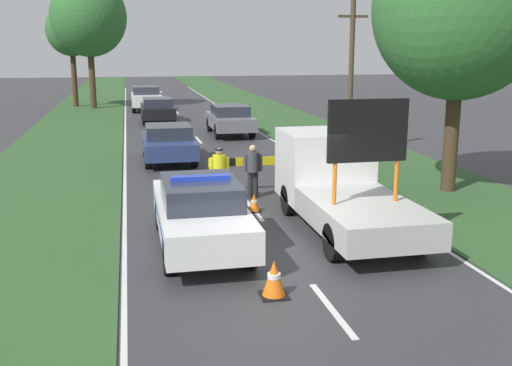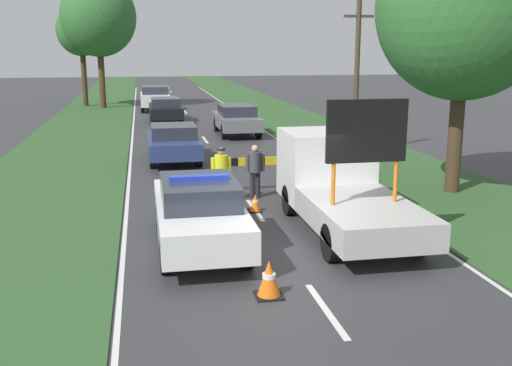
{
  "view_description": "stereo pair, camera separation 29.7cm",
  "coord_description": "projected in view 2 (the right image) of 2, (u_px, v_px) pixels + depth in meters",
  "views": [
    {
      "loc": [
        -3.16,
        -11.36,
        4.26
      ],
      "look_at": [
        -0.27,
        2.23,
        1.1
      ],
      "focal_mm": 42.0,
      "sensor_mm": 36.0,
      "label": 1
    },
    {
      "loc": [
        -2.87,
        -11.42,
        4.26
      ],
      "look_at": [
        -0.27,
        2.23,
        1.1
      ],
      "focal_mm": 42.0,
      "sensor_mm": 36.0,
      "label": 2
    }
  ],
  "objects": [
    {
      "name": "ground_plane",
      "position": [
        289.0,
        257.0,
        12.41
      ],
      "size": [
        160.0,
        160.0,
        0.0
      ],
      "primitive_type": "plane",
      "color": "#333335"
    },
    {
      "name": "grass_verge_right",
      "position": [
        306.0,
        127.0,
        32.64
      ],
      "size": [
        4.86,
        120.0,
        0.03
      ],
      "color": "#2D5128",
      "rests_on": "ground"
    },
    {
      "name": "lane_markings",
      "position": [
        199.0,
        131.0,
        31.1
      ],
      "size": [
        6.87,
        72.07,
        0.01
      ],
      "color": "silver",
      "rests_on": "ground"
    },
    {
      "name": "roadside_tree_near_left",
      "position": [
        98.0,
        17.0,
        41.48
      ],
      "size": [
        5.2,
        5.2,
        9.05
      ],
      "color": "#42301E",
      "rests_on": "ground"
    },
    {
      "name": "police_car",
      "position": [
        199.0,
        211.0,
        12.93
      ],
      "size": [
        1.8,
        4.86,
        1.62
      ],
      "rotation": [
        0.0,
        0.0,
        0.04
      ],
      "color": "white",
      "rests_on": "ground"
    },
    {
      "name": "pedestrian_civilian",
      "position": [
        255.0,
        167.0,
        17.12
      ],
      "size": [
        0.56,
        0.35,
        1.55
      ],
      "rotation": [
        0.0,
        0.0,
        0.18
      ],
      "color": "#232326",
      "rests_on": "ground"
    },
    {
      "name": "traffic_cone_centre_front",
      "position": [
        295.0,
        179.0,
        18.65
      ],
      "size": [
        0.37,
        0.37,
        0.52
      ],
      "color": "black",
      "rests_on": "ground"
    },
    {
      "name": "police_officer",
      "position": [
        221.0,
        170.0,
        16.59
      ],
      "size": [
        0.56,
        0.36,
        1.56
      ],
      "rotation": [
        0.0,
        0.0,
        3.24
      ],
      "color": "#191E38",
      "rests_on": "ground"
    },
    {
      "name": "traffic_cone_near_truck",
      "position": [
        255.0,
        203.0,
        15.81
      ],
      "size": [
        0.35,
        0.35,
        0.48
      ],
      "color": "black",
      "rests_on": "ground"
    },
    {
      "name": "utility_pole",
      "position": [
        357.0,
        77.0,
        23.44
      ],
      "size": [
        1.2,
        0.2,
        6.02
      ],
      "color": "#473828",
      "rests_on": "ground"
    },
    {
      "name": "queued_car_van_white",
      "position": [
        155.0,
        98.0,
        41.16
      ],
      "size": [
        1.95,
        4.38,
        1.66
      ],
      "rotation": [
        0.0,
        0.0,
        3.14
      ],
      "color": "silver",
      "rests_on": "ground"
    },
    {
      "name": "work_truck",
      "position": [
        339.0,
        183.0,
        14.47
      ],
      "size": [
        2.13,
        5.62,
        3.21
      ],
      "rotation": [
        0.0,
        0.0,
        3.11
      ],
      "color": "white",
      "rests_on": "ground"
    },
    {
      "name": "roadside_tree_mid_left",
      "position": [
        81.0,
        30.0,
        43.05
      ],
      "size": [
        3.55,
        3.55,
        7.36
      ],
      "color": "#42301E",
      "rests_on": "ground"
    },
    {
      "name": "queued_car_sedan_black",
      "position": [
        166.0,
        109.0,
        34.93
      ],
      "size": [
        1.84,
        4.47,
        1.39
      ],
      "rotation": [
        0.0,
        0.0,
        3.14
      ],
      "color": "black",
      "rests_on": "ground"
    },
    {
      "name": "traffic_cone_near_police",
      "position": [
        269.0,
        279.0,
        10.4
      ],
      "size": [
        0.48,
        0.48,
        0.67
      ],
      "color": "black",
      "rests_on": "ground"
    },
    {
      "name": "queued_car_hatch_blue",
      "position": [
        174.0,
        142.0,
        22.76
      ],
      "size": [
        1.88,
        4.15,
        1.41
      ],
      "rotation": [
        0.0,
        0.0,
        3.14
      ],
      "color": "navy",
      "rests_on": "ground"
    },
    {
      "name": "queued_car_suv_grey",
      "position": [
        237.0,
        119.0,
        29.7
      ],
      "size": [
        1.9,
        4.55,
        1.47
      ],
      "rotation": [
        0.0,
        0.0,
        3.14
      ],
      "color": "slate",
      "rests_on": "ground"
    },
    {
      "name": "road_barrier",
      "position": [
        251.0,
        164.0,
        17.83
      ],
      "size": [
        2.43,
        0.08,
        1.06
      ],
      "rotation": [
        0.0,
        0.0,
        0.12
      ],
      "color": "black",
      "rests_on": "ground"
    },
    {
      "name": "roadside_tree_near_right",
      "position": [
        465.0,
        8.0,
        16.82
      ],
      "size": [
        5.0,
        5.0,
        7.99
      ],
      "color": "#42301E",
      "rests_on": "ground"
    },
    {
      "name": "grass_verge_left",
      "position": [
        82.0,
        133.0,
        30.48
      ],
      "size": [
        4.86,
        120.0,
        0.03
      ],
      "color": "#2D5128",
      "rests_on": "ground"
    }
  ]
}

